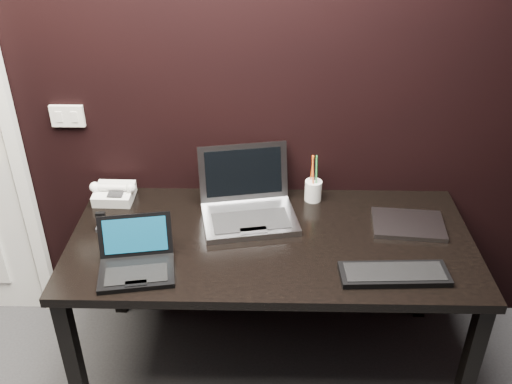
{
  "coord_description": "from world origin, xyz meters",
  "views": [
    {
      "loc": [
        0.28,
        -0.56,
        2.15
      ],
      "look_at": [
        0.24,
        1.35,
        1.0
      ],
      "focal_mm": 40.0,
      "sensor_mm": 36.0,
      "label": 1
    }
  ],
  "objects_px": {
    "silver_laptop": "(248,206)",
    "pen_cup": "(313,190)",
    "mobile_phone": "(101,223)",
    "netbook": "(136,262)",
    "ext_keyboard": "(394,274)",
    "desk": "(271,253)",
    "desk_phone": "(114,193)",
    "closed_laptop": "(408,224)"
  },
  "relations": [
    {
      "from": "mobile_phone",
      "to": "closed_laptop",
      "type": "bearing_deg",
      "value": 2.09
    },
    {
      "from": "silver_laptop",
      "to": "ext_keyboard",
      "type": "height_order",
      "value": "silver_laptop"
    },
    {
      "from": "ext_keyboard",
      "to": "desk_phone",
      "type": "xyz_separation_m",
      "value": [
        -1.2,
        0.53,
        0.03
      ]
    },
    {
      "from": "silver_laptop",
      "to": "desk_phone",
      "type": "distance_m",
      "value": 0.64
    },
    {
      "from": "ext_keyboard",
      "to": "mobile_phone",
      "type": "relative_size",
      "value": 5.08
    },
    {
      "from": "netbook",
      "to": "silver_laptop",
      "type": "xyz_separation_m",
      "value": [
        0.42,
        0.39,
        0.02
      ]
    },
    {
      "from": "ext_keyboard",
      "to": "desk_phone",
      "type": "distance_m",
      "value": 1.31
    },
    {
      "from": "netbook",
      "to": "mobile_phone",
      "type": "distance_m",
      "value": 0.34
    },
    {
      "from": "closed_laptop",
      "to": "mobile_phone",
      "type": "distance_m",
      "value": 1.33
    },
    {
      "from": "desk",
      "to": "netbook",
      "type": "bearing_deg",
      "value": -157.38
    },
    {
      "from": "desk",
      "to": "closed_laptop",
      "type": "height_order",
      "value": "closed_laptop"
    },
    {
      "from": "desk",
      "to": "pen_cup",
      "type": "height_order",
      "value": "pen_cup"
    },
    {
      "from": "desk",
      "to": "closed_laptop",
      "type": "distance_m",
      "value": 0.61
    },
    {
      "from": "ext_keyboard",
      "to": "pen_cup",
      "type": "distance_m",
      "value": 0.62
    },
    {
      "from": "desk",
      "to": "mobile_phone",
      "type": "distance_m",
      "value": 0.74
    },
    {
      "from": "desk",
      "to": "desk_phone",
      "type": "bearing_deg",
      "value": 158.53
    },
    {
      "from": "desk",
      "to": "desk_phone",
      "type": "relative_size",
      "value": 7.88
    },
    {
      "from": "silver_laptop",
      "to": "ext_keyboard",
      "type": "distance_m",
      "value": 0.71
    },
    {
      "from": "closed_laptop",
      "to": "mobile_phone",
      "type": "relative_size",
      "value": 3.89
    },
    {
      "from": "desk",
      "to": "pen_cup",
      "type": "bearing_deg",
      "value": 57.98
    },
    {
      "from": "closed_laptop",
      "to": "silver_laptop",
      "type": "bearing_deg",
      "value": 174.39
    },
    {
      "from": "closed_laptop",
      "to": "netbook",
      "type": "bearing_deg",
      "value": -164.18
    },
    {
      "from": "silver_laptop",
      "to": "pen_cup",
      "type": "relative_size",
      "value": 2.0
    },
    {
      "from": "ext_keyboard",
      "to": "pen_cup",
      "type": "xyz_separation_m",
      "value": [
        -0.28,
        0.55,
        0.04
      ]
    },
    {
      "from": "ext_keyboard",
      "to": "pen_cup",
      "type": "height_order",
      "value": "pen_cup"
    },
    {
      "from": "silver_laptop",
      "to": "mobile_phone",
      "type": "relative_size",
      "value": 5.58
    },
    {
      "from": "desk_phone",
      "to": "closed_laptop",
      "type": "bearing_deg",
      "value": -8.09
    },
    {
      "from": "closed_laptop",
      "to": "pen_cup",
      "type": "bearing_deg",
      "value": 152.04
    },
    {
      "from": "ext_keyboard",
      "to": "silver_laptop",
      "type": "bearing_deg",
      "value": 144.46
    },
    {
      "from": "desk",
      "to": "ext_keyboard",
      "type": "bearing_deg",
      "value": -27.3
    },
    {
      "from": "netbook",
      "to": "pen_cup",
      "type": "bearing_deg",
      "value": 36.38
    },
    {
      "from": "silver_laptop",
      "to": "closed_laptop",
      "type": "xyz_separation_m",
      "value": [
        0.7,
        -0.07,
        -0.04
      ]
    },
    {
      "from": "desk_phone",
      "to": "mobile_phone",
      "type": "height_order",
      "value": "desk_phone"
    },
    {
      "from": "desk",
      "to": "silver_laptop",
      "type": "xyz_separation_m",
      "value": [
        -0.1,
        0.17,
        0.13
      ]
    },
    {
      "from": "desk_phone",
      "to": "mobile_phone",
      "type": "xyz_separation_m",
      "value": [
        0.0,
        -0.24,
        -0.01
      ]
    },
    {
      "from": "netbook",
      "to": "desk_phone",
      "type": "height_order",
      "value": "netbook"
    },
    {
      "from": "desk",
      "to": "ext_keyboard",
      "type": "height_order",
      "value": "ext_keyboard"
    },
    {
      "from": "netbook",
      "to": "silver_laptop",
      "type": "height_order",
      "value": "silver_laptop"
    },
    {
      "from": "netbook",
      "to": "desk_phone",
      "type": "distance_m",
      "value": 0.55
    },
    {
      "from": "pen_cup",
      "to": "netbook",
      "type": "bearing_deg",
      "value": -143.62
    },
    {
      "from": "silver_laptop",
      "to": "desk_phone",
      "type": "xyz_separation_m",
      "value": [
        -0.63,
        0.12,
        -0.01
      ]
    },
    {
      "from": "netbook",
      "to": "ext_keyboard",
      "type": "xyz_separation_m",
      "value": [
        1.0,
        -0.02,
        -0.02
      ]
    }
  ]
}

